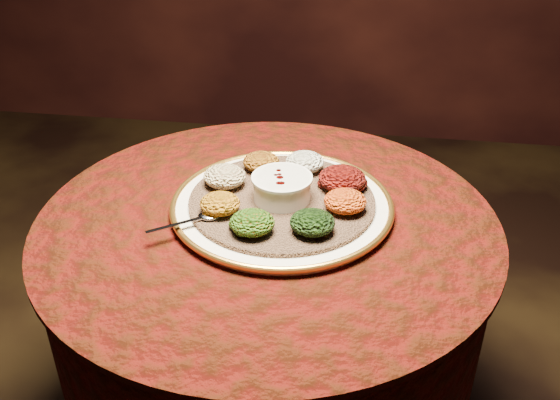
# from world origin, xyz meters

# --- Properties ---
(table) EXTENTS (0.96, 0.96, 0.73)m
(table) POSITION_xyz_m (0.00, 0.00, 0.55)
(table) COLOR black
(table) RESTS_ON ground
(platter) EXTENTS (0.47, 0.47, 0.02)m
(platter) POSITION_xyz_m (0.03, 0.03, 0.75)
(platter) COLOR white
(platter) RESTS_ON table
(injera) EXTENTS (0.48, 0.48, 0.01)m
(injera) POSITION_xyz_m (0.03, 0.03, 0.76)
(injera) COLOR brown
(injera) RESTS_ON platter
(stew_bowl) EXTENTS (0.13, 0.13, 0.05)m
(stew_bowl) POSITION_xyz_m (0.03, 0.03, 0.79)
(stew_bowl) COLOR silver
(stew_bowl) RESTS_ON injera
(spoon) EXTENTS (0.13, 0.09, 0.01)m
(spoon) POSITION_xyz_m (-0.12, -0.07, 0.77)
(spoon) COLOR silver
(spoon) RESTS_ON injera
(portion_ayib) EXTENTS (0.09, 0.08, 0.04)m
(portion_ayib) POSITION_xyz_m (0.06, 0.17, 0.78)
(portion_ayib) COLOR silver
(portion_ayib) RESTS_ON injera
(portion_kitfo) EXTENTS (0.10, 0.10, 0.05)m
(portion_kitfo) POSITION_xyz_m (0.15, 0.09, 0.79)
(portion_kitfo) COLOR black
(portion_kitfo) RESTS_ON injera
(portion_tikil) EXTENTS (0.09, 0.08, 0.04)m
(portion_tikil) POSITION_xyz_m (0.16, 0.01, 0.78)
(portion_tikil) COLOR #AD680E
(portion_tikil) RESTS_ON injera
(portion_gomen) EXTENTS (0.09, 0.08, 0.04)m
(portion_gomen) POSITION_xyz_m (0.10, -0.08, 0.78)
(portion_gomen) COLOR black
(portion_gomen) RESTS_ON injera
(portion_mixveg) EXTENTS (0.09, 0.08, 0.04)m
(portion_mixveg) POSITION_xyz_m (-0.01, -0.10, 0.78)
(portion_mixveg) COLOR #983609
(portion_mixveg) RESTS_ON injera
(portion_kik) EXTENTS (0.08, 0.08, 0.04)m
(portion_kik) POSITION_xyz_m (-0.09, -0.04, 0.78)
(portion_kik) COLOR #AD620F
(portion_kik) RESTS_ON injera
(portion_timatim) EXTENTS (0.09, 0.09, 0.04)m
(portion_timatim) POSITION_xyz_m (-0.10, 0.07, 0.78)
(portion_timatim) COLOR maroon
(portion_timatim) RESTS_ON injera
(portion_shiro) EXTENTS (0.08, 0.08, 0.04)m
(portion_shiro) POSITION_xyz_m (-0.04, 0.15, 0.78)
(portion_shiro) COLOR #845110
(portion_shiro) RESTS_ON injera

